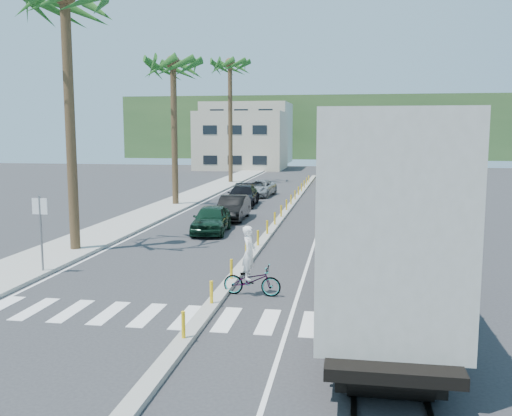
{
  "coord_description": "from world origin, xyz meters",
  "views": [
    {
      "loc": [
        4.09,
        -17.5,
        5.41
      ],
      "look_at": [
        0.04,
        7.2,
        2.0
      ],
      "focal_mm": 40.0,
      "sensor_mm": 36.0,
      "label": 1
    }
  ],
  "objects_px": {
    "street_sign": "(41,223)",
    "cyclist": "(251,273)",
    "car_lead": "(211,219)",
    "car_second": "(233,208)"
  },
  "relations": [
    {
      "from": "street_sign",
      "to": "cyclist",
      "type": "distance_m",
      "value": 8.49
    },
    {
      "from": "street_sign",
      "to": "car_second",
      "type": "height_order",
      "value": "street_sign"
    },
    {
      "from": "car_lead",
      "to": "car_second",
      "type": "height_order",
      "value": "car_lead"
    },
    {
      "from": "street_sign",
      "to": "cyclist",
      "type": "xyz_separation_m",
      "value": [
        8.28,
        -1.46,
        -1.23
      ]
    },
    {
      "from": "street_sign",
      "to": "cyclist",
      "type": "bearing_deg",
      "value": -10.0
    },
    {
      "from": "car_lead",
      "to": "car_second",
      "type": "bearing_deg",
      "value": 83.0
    },
    {
      "from": "car_second",
      "to": "cyclist",
      "type": "xyz_separation_m",
      "value": [
        3.85,
        -15.69,
        0.01
      ]
    },
    {
      "from": "car_second",
      "to": "cyclist",
      "type": "height_order",
      "value": "cyclist"
    },
    {
      "from": "street_sign",
      "to": "car_lead",
      "type": "xyz_separation_m",
      "value": [
        4.2,
        9.64,
        -1.23
      ]
    },
    {
      "from": "street_sign",
      "to": "car_second",
      "type": "xyz_separation_m",
      "value": [
        4.43,
        14.23,
        -1.24
      ]
    }
  ]
}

